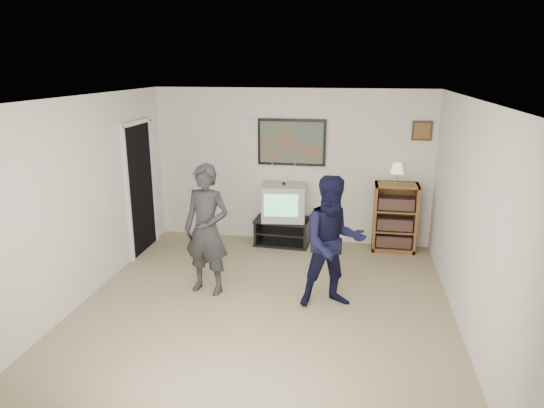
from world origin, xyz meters
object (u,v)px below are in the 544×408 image
(media_stand, at_px, (282,231))
(crt_television, at_px, (284,202))
(bookshelf, at_px, (395,217))
(person_short, at_px, (333,243))
(person_tall, at_px, (207,230))

(media_stand, bearing_deg, crt_television, 3.04)
(media_stand, bearing_deg, bookshelf, 4.66)
(crt_television, bearing_deg, media_stand, 174.09)
(person_short, bearing_deg, crt_television, 96.54)
(person_tall, xyz_separation_m, person_short, (1.60, -0.11, -0.03))
(bookshelf, bearing_deg, media_stand, -178.39)
(media_stand, relative_size, bookshelf, 0.83)
(person_tall, bearing_deg, bookshelf, 49.65)
(bookshelf, relative_size, person_tall, 0.64)
(media_stand, bearing_deg, person_tall, -107.32)
(media_stand, distance_m, bookshelf, 1.81)
(person_short, bearing_deg, bookshelf, 48.97)
(person_short, bearing_deg, media_stand, 96.97)
(crt_television, xyz_separation_m, person_tall, (-0.71, -1.86, 0.12))
(person_short, bearing_deg, person_tall, 158.34)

